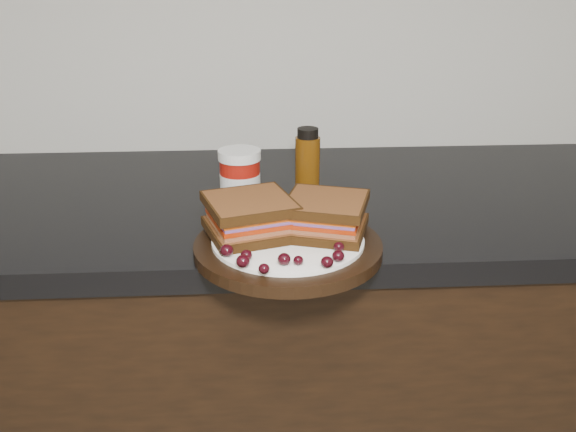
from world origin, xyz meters
name	(u,v)px	position (x,y,z in m)	size (l,w,h in m)	color
base_cabinets	(205,403)	(0.00, 1.70, 0.43)	(3.96, 0.58, 0.86)	black
countertop	(193,206)	(0.00, 1.70, 0.88)	(3.98, 0.60, 0.04)	black
plate	(288,248)	(0.16, 1.45, 0.91)	(0.28, 0.28, 0.02)	black
sandwich_left	(250,216)	(0.11, 1.47, 0.95)	(0.12, 0.12, 0.06)	brown
sandwich_right	(326,216)	(0.22, 1.47, 0.95)	(0.12, 0.12, 0.05)	brown
grape_0	(227,250)	(0.07, 1.39, 0.93)	(0.02, 0.02, 0.02)	black
grape_1	(246,255)	(0.10, 1.38, 0.93)	(0.02, 0.02, 0.02)	black
grape_2	(243,261)	(0.10, 1.36, 0.93)	(0.02, 0.02, 0.02)	black
grape_3	(264,269)	(0.12, 1.34, 0.93)	(0.02, 0.02, 0.01)	black
grape_4	(284,259)	(0.15, 1.36, 0.93)	(0.02, 0.02, 0.02)	black
grape_5	(298,260)	(0.17, 1.36, 0.93)	(0.01, 0.01, 0.01)	black
grape_6	(327,262)	(0.21, 1.35, 0.93)	(0.02, 0.02, 0.02)	black
grape_7	(338,256)	(0.23, 1.37, 0.93)	(0.02, 0.02, 0.02)	black
grape_8	(339,247)	(0.23, 1.40, 0.93)	(0.02, 0.02, 0.01)	black
grape_9	(321,238)	(0.21, 1.43, 0.93)	(0.02, 0.02, 0.02)	black
grape_10	(341,231)	(0.24, 1.45, 0.93)	(0.02, 0.02, 0.02)	black
grape_11	(332,229)	(0.23, 1.46, 0.93)	(0.02, 0.02, 0.02)	black
grape_12	(333,221)	(0.23, 1.49, 0.93)	(0.02, 0.02, 0.02)	black
grape_13	(254,220)	(0.11, 1.50, 0.93)	(0.02, 0.02, 0.02)	black
grape_14	(238,224)	(0.09, 1.48, 0.93)	(0.02, 0.02, 0.02)	black
grape_15	(251,229)	(0.11, 1.46, 0.93)	(0.02, 0.02, 0.02)	black
grape_16	(228,237)	(0.07, 1.44, 0.93)	(0.02, 0.02, 0.02)	black
grape_17	(255,223)	(0.11, 1.49, 0.93)	(0.02, 0.02, 0.02)	black
grape_18	(237,225)	(0.09, 1.48, 0.93)	(0.02, 0.02, 0.02)	black
grape_19	(232,231)	(0.08, 1.46, 0.93)	(0.02, 0.02, 0.02)	black
condiment_jar	(240,180)	(0.09, 1.63, 0.95)	(0.07, 0.07, 0.11)	maroon
oil_bottle	(307,162)	(0.21, 1.69, 0.96)	(0.05, 0.05, 0.13)	#542E08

